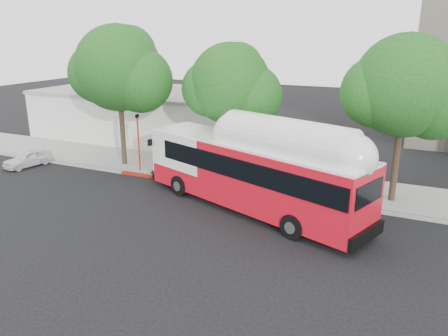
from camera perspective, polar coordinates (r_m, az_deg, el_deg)
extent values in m
plane|color=black|center=(23.18, -2.97, -5.90)|extent=(120.00, 120.00, 0.00)
cube|color=gray|center=(28.70, 2.96, -1.12)|extent=(60.00, 5.00, 0.15)
cube|color=gray|center=(26.43, 0.89, -2.74)|extent=(60.00, 0.30, 0.15)
cube|color=maroon|center=(27.69, -4.81, -1.84)|extent=(10.00, 0.32, 0.16)
cylinder|color=#2D2116|center=(31.43, -13.17, 5.66)|extent=(0.36, 0.36, 6.08)
sphere|color=#144716|center=(30.93, -13.66, 12.57)|extent=(5.80, 5.80, 5.80)
sphere|color=#144716|center=(30.21, -10.88, 11.19)|extent=(4.35, 4.35, 4.35)
cylinder|color=#2D2116|center=(27.91, 0.75, 4.01)|extent=(0.36, 0.36, 5.44)
sphere|color=#144716|center=(27.33, 0.78, 10.97)|extent=(5.00, 5.00, 5.00)
sphere|color=#144716|center=(27.08, 3.65, 9.43)|extent=(3.75, 3.75, 3.75)
cylinder|color=#2D2116|center=(25.48, 21.64, 1.87)|extent=(0.36, 0.36, 5.76)
sphere|color=#144716|center=(24.85, 22.56, 9.90)|extent=(5.40, 5.40, 5.40)
sphere|color=#144716|center=(25.13, 25.79, 7.91)|extent=(4.05, 4.05, 4.05)
cube|color=silver|center=(41.26, -11.52, 6.96)|extent=(16.00, 10.00, 4.00)
cube|color=gray|center=(40.95, -11.69, 9.85)|extent=(16.20, 10.20, 0.30)
cube|color=red|center=(23.04, 3.51, -0.79)|extent=(13.40, 7.29, 3.20)
cube|color=black|center=(22.50, 4.60, 0.51)|extent=(12.18, 6.89, 1.05)
cube|color=white|center=(22.58, 3.59, 3.18)|extent=(13.37, 7.20, 0.11)
cube|color=white|center=(21.18, 8.09, 2.89)|extent=(7.38, 4.52, 0.61)
cube|color=black|center=(28.51, -7.50, -0.37)|extent=(1.52, 2.17, 0.07)
imported|color=navy|center=(28.36, -7.54, 0.65)|extent=(1.28, 2.00, 0.99)
imported|color=silver|center=(34.02, -24.24, 1.17)|extent=(3.60, 2.04, 1.16)
cylinder|color=red|center=(29.80, -11.07, 2.91)|extent=(0.11, 0.11, 3.79)
cube|color=black|center=(29.38, -11.29, 6.67)|extent=(0.05, 0.38, 0.24)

